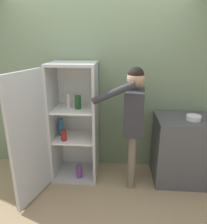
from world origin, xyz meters
The scene contains 6 objects.
ground_plane centered at (0.00, 0.00, 0.00)m, with size 12.00×12.00×0.00m, color tan.
wall_back centered at (0.00, 0.98, 1.27)m, with size 7.00×0.06×2.55m.
refrigerator centered at (-0.41, 0.55, 0.83)m, with size 0.86×1.18×1.66m.
person centered at (0.50, 0.45, 1.04)m, with size 0.66×0.55×1.64m.
counter centered at (1.21, 0.62, 0.47)m, with size 0.77×0.62×0.94m.
bowl centered at (1.29, 0.57, 0.97)m, with size 0.19×0.19×0.06m.
Camera 1 is at (0.30, -2.20, 1.95)m, focal length 35.00 mm.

